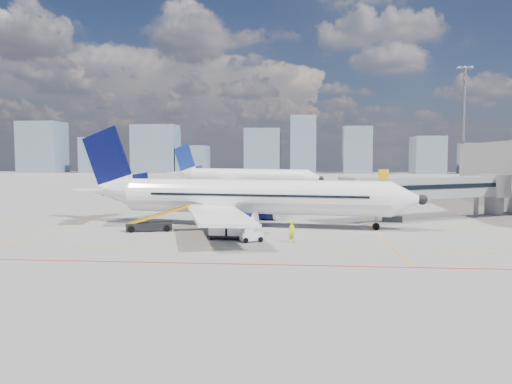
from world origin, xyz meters
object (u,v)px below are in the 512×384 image
second_aircraft (242,177)px  belt_loader (151,224)px  main_aircraft (240,197)px  baggage_tug (250,235)px  ramp_worker (292,231)px  cargo_dolly (228,228)px

second_aircraft → belt_loader: size_ratio=5.26×
main_aircraft → baggage_tug: 11.10m
main_aircraft → ramp_worker: bearing=-52.2°
baggage_tug → cargo_dolly: 2.61m
main_aircraft → second_aircraft: (-6.24, 54.31, 0.00)m
cargo_dolly → ramp_worker: (6.02, -1.23, -0.09)m
main_aircraft → second_aircraft: bearing=104.4°
baggage_tug → main_aircraft: bearing=77.9°
cargo_dolly → belt_loader: size_ratio=0.55×
baggage_tug → belt_loader: belt_loader is taller
second_aircraft → ramp_worker: (12.30, -64.81, -2.23)m
ramp_worker → belt_loader: bearing=108.0°
main_aircraft → belt_loader: 10.28m
cargo_dolly → baggage_tug: bearing=-25.6°
main_aircraft → belt_loader: (-8.71, -4.85, -2.51)m
belt_loader → ramp_worker: belt_loader is taller
baggage_tug → ramp_worker: (3.79, 0.06, 0.35)m
cargo_dolly → ramp_worker: 6.14m
main_aircraft → baggage_tug: size_ratio=17.70×
main_aircraft → belt_loader: size_ratio=5.77×
main_aircraft → cargo_dolly: (0.04, -9.27, -2.14)m
second_aircraft → baggage_tug: second_aircraft is taller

